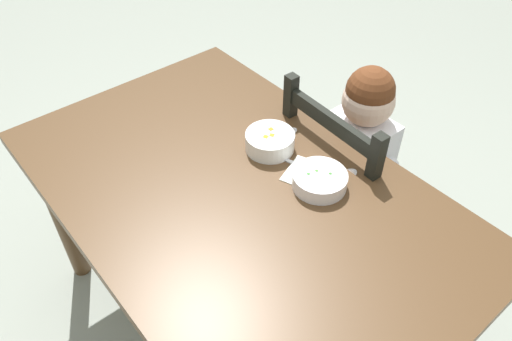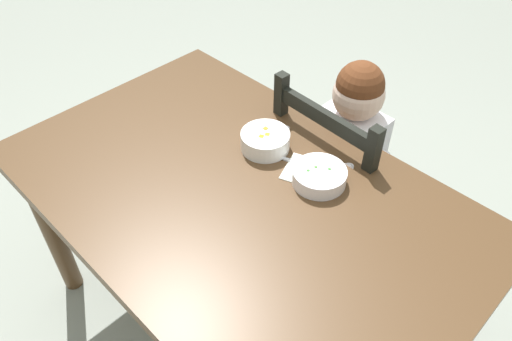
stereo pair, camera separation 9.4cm
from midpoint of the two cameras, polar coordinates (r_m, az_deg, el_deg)
The scene contains 8 objects.
ground_plane at distance 2.00m, azimuth -2.96°, elevation -17.06°, with size 8.00×8.00×0.00m, color gray.
dining_table at distance 1.49m, azimuth -3.81°, elevation -4.96°, with size 1.39×0.88×0.73m.
dining_chair at distance 1.87m, azimuth 8.23°, elevation -1.60°, with size 0.44×0.44×0.88m.
child_figure at distance 1.74m, azimuth 8.77°, elevation 2.64°, with size 0.32×0.31×0.94m.
bowl_of_peas at distance 1.43m, azimuth 5.43°, elevation -0.66°, with size 0.16×0.16×0.05m.
bowl_of_carrots at distance 1.53m, azimuth -0.68°, elevation 3.45°, with size 0.15×0.15×0.06m.
spoon at distance 1.51m, azimuth 1.45°, elevation 1.38°, with size 0.14×0.06×0.01m.
paper_napkin at distance 1.47m, azimuth 4.20°, elevation -0.19°, with size 0.14×0.12×0.00m, color white.
Camera 2 is at (0.74, -0.67, 1.73)m, focal length 34.80 mm.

